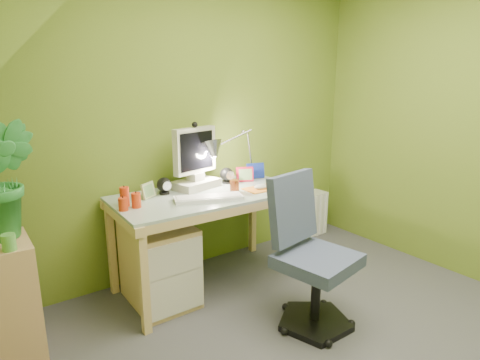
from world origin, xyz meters
TOP-DOWN VIEW (x-y plane):
  - wall_back at (0.00, 1.60)m, footprint 3.20×0.01m
  - desk at (-0.13, 1.21)m, footprint 1.37×0.71m
  - monitor at (-0.13, 1.39)m, footprint 0.44×0.32m
  - speaker_left at (-0.40, 1.37)m, footprint 0.11×0.11m
  - speaker_right at (0.14, 1.37)m, footprint 0.12×0.12m
  - keyboard at (-0.21, 1.07)m, footprint 0.49×0.30m
  - mousepad at (0.25, 1.07)m, footprint 0.25×0.18m
  - mouse at (0.25, 1.07)m, footprint 0.13×0.10m
  - amber_tumbler at (0.05, 1.13)m, footprint 0.08×0.08m
  - candle_cluster at (-0.73, 1.22)m, footprint 0.20×0.19m
  - photo_frame_red at (0.29, 1.33)m, footprint 0.13×0.08m
  - photo_frame_blue at (0.43, 1.37)m, footprint 0.15×0.06m
  - photo_frame_green at (-0.53, 1.35)m, footprint 0.12×0.08m
  - desk_lamp at (0.32, 1.39)m, footprint 0.57×0.26m
  - side_ledge at (-1.45, 1.17)m, footprint 0.25×0.39m
  - potted_plant at (-1.41, 1.22)m, footprint 0.42×0.36m
  - green_cup at (-1.43, 1.02)m, footprint 0.07×0.07m
  - task_chair at (0.14, 0.37)m, footprint 0.59×0.59m
  - radiator at (1.17, 1.50)m, footprint 0.44×0.18m

SIDE VIEW (x-z plane):
  - radiator at x=1.17m, z-range 0.00..0.43m
  - side_ledge at x=-1.45m, z-range 0.00..0.68m
  - desk at x=-0.13m, z-range 0.00..0.73m
  - task_chair at x=0.14m, z-range 0.00..0.91m
  - green_cup at x=-1.43m, z-range 0.68..0.77m
  - mousepad at x=0.25m, z-range 0.73..0.73m
  - keyboard at x=-0.21m, z-range 0.73..0.75m
  - mouse at x=0.25m, z-range 0.73..0.77m
  - amber_tumbler at x=0.05m, z-range 0.73..0.82m
  - photo_frame_green at x=-0.53m, z-range 0.73..0.84m
  - photo_frame_red at x=0.29m, z-range 0.73..0.85m
  - speaker_left at x=-0.40m, z-range 0.73..0.85m
  - photo_frame_blue at x=0.43m, z-range 0.73..0.85m
  - candle_cluster at x=-0.73m, z-range 0.73..0.86m
  - speaker_right at x=0.14m, z-range 0.73..0.86m
  - monitor at x=-0.13m, z-range 0.73..1.26m
  - potted_plant at x=-1.41m, z-range 0.68..1.34m
  - desk_lamp at x=0.32m, z-range 0.73..1.33m
  - wall_back at x=0.00m, z-range 0.00..2.40m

